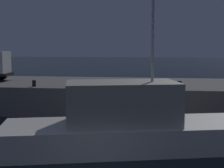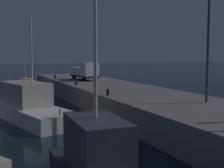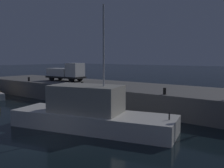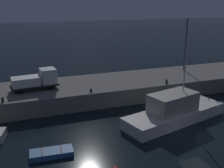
% 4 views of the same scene
% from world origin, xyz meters
% --- Properties ---
extents(ground_plane, '(320.00, 320.00, 0.00)m').
position_xyz_m(ground_plane, '(0.00, 0.00, 0.00)').
color(ground_plane, black).
extents(pier_quay, '(57.55, 9.04, 2.19)m').
position_xyz_m(pier_quay, '(0.00, 15.87, 1.09)').
color(pier_quay, slate).
rests_on(pier_quay, ground).
extents(fishing_boat_blue, '(13.43, 6.78, 9.39)m').
position_xyz_m(fishing_boat_blue, '(0.55, 5.14, 1.26)').
color(fishing_boat_blue, silver).
rests_on(fishing_boat_blue, ground).
extents(utility_truck, '(6.08, 2.70, 2.59)m').
position_xyz_m(utility_truck, '(-13.45, 15.53, 3.44)').
color(utility_truck, black).
rests_on(utility_truck, pier_quay).
extents(bollard_west, '(0.28, 0.28, 0.61)m').
position_xyz_m(bollard_west, '(3.54, 11.92, 2.49)').
color(bollard_west, black).
rests_on(bollard_west, pier_quay).
extents(bollard_central, '(0.28, 0.28, 0.47)m').
position_xyz_m(bollard_central, '(-7.17, 12.21, 2.42)').
color(bollard_central, black).
rests_on(bollard_central, pier_quay).
extents(bollard_east, '(0.28, 0.28, 0.58)m').
position_xyz_m(bollard_east, '(-17.55, 12.06, 2.48)').
color(bollard_east, black).
rests_on(bollard_east, pier_quay).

